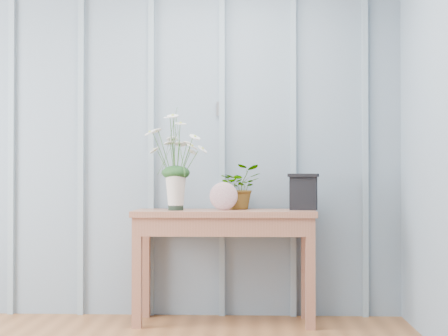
{
  "coord_description": "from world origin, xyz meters",
  "views": [
    {
      "loc": [
        0.95,
        -2.57,
        0.97
      ],
      "look_at": [
        0.78,
        1.94,
        1.03
      ],
      "focal_mm": 55.0,
      "sensor_mm": 36.0,
      "label": 1
    }
  ],
  "objects_px": {
    "daisy_vase": "(176,150)",
    "felt_disc_vessel": "(224,196)",
    "carved_box": "(304,191)",
    "sideboard": "(224,227)"
  },
  "relations": [
    {
      "from": "daisy_vase",
      "to": "felt_disc_vessel",
      "type": "distance_m",
      "value": 0.44
    },
    {
      "from": "daisy_vase",
      "to": "felt_disc_vessel",
      "type": "xyz_separation_m",
      "value": [
        0.32,
        0.02,
        -0.31
      ]
    },
    {
      "from": "felt_disc_vessel",
      "to": "carved_box",
      "type": "relative_size",
      "value": 0.77
    },
    {
      "from": "daisy_vase",
      "to": "carved_box",
      "type": "xyz_separation_m",
      "value": [
        0.85,
        0.09,
        -0.28
      ]
    },
    {
      "from": "sideboard",
      "to": "carved_box",
      "type": "relative_size",
      "value": 4.94
    },
    {
      "from": "sideboard",
      "to": "felt_disc_vessel",
      "type": "xyz_separation_m",
      "value": [
        -0.0,
        -0.03,
        0.21
      ]
    },
    {
      "from": "sideboard",
      "to": "daisy_vase",
      "type": "xyz_separation_m",
      "value": [
        -0.32,
        -0.05,
        0.52
      ]
    },
    {
      "from": "sideboard",
      "to": "carved_box",
      "type": "xyz_separation_m",
      "value": [
        0.53,
        0.04,
        0.24
      ]
    },
    {
      "from": "sideboard",
      "to": "felt_disc_vessel",
      "type": "bearing_deg",
      "value": -96.02
    },
    {
      "from": "daisy_vase",
      "to": "carved_box",
      "type": "bearing_deg",
      "value": 5.89
    }
  ]
}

